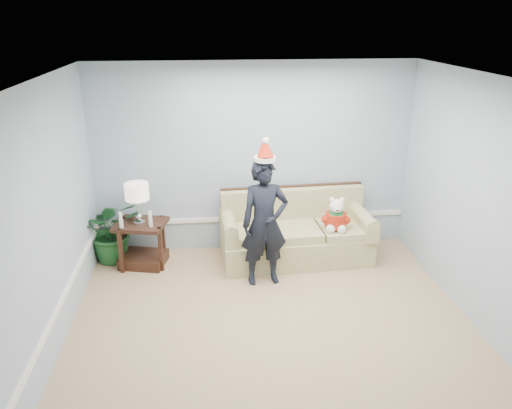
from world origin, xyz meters
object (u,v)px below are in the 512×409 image
Objects in this scene: man at (265,223)px; houseplant at (113,230)px; table_lamp at (137,193)px; side_table at (143,248)px; teddy_bear at (336,218)px; sofa at (295,235)px.

houseplant is at bearing 151.68° from man.
table_lamp is 0.62× the size of houseplant.
houseplant is (-0.42, 0.19, 0.21)m from side_table.
teddy_bear is at bearing -5.08° from side_table.
sofa is 2.25m from table_lamp.
man is (1.62, -0.61, -0.24)m from table_lamp.
sofa is 3.71× the size of table_lamp.
man is 1.12m from teddy_bear.
man reaches higher than table_lamp.
sofa is at bearing 0.09° from side_table.
table_lamp is 0.76m from houseplant.
side_table is at bearing 75.61° from table_lamp.
man is (-0.51, -0.64, 0.48)m from sofa.
teddy_bear is (3.06, -0.42, 0.22)m from houseplant.
sofa is at bearing -4.18° from houseplant.
sofa is 2.55m from houseplant.
man reaches higher than teddy_bear.
houseplant reaches higher than side_table.
teddy_bear is at bearing 15.46° from man.
table_lamp is (-2.13, -0.04, 0.72)m from sofa.
table_lamp reaches higher than side_table.
houseplant is (-2.54, 0.19, 0.11)m from sofa.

